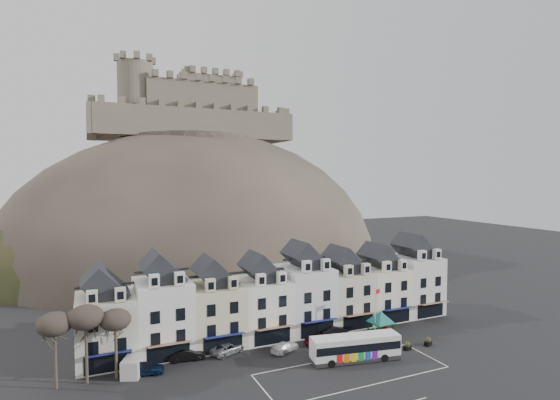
% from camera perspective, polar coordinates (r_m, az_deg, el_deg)
% --- Properties ---
extents(ground, '(300.00, 300.00, 0.00)m').
position_cam_1_polar(ground, '(52.90, 8.22, -22.11)').
color(ground, black).
rests_on(ground, ground).
extents(coach_bay_markings, '(22.00, 7.50, 0.01)m').
position_cam_1_polar(coach_bay_markings, '(54.84, 9.37, -21.17)').
color(coach_bay_markings, silver).
rests_on(coach_bay_markings, ground).
extents(townhouse_terrace, '(54.40, 9.35, 11.80)m').
position_cam_1_polar(townhouse_terrace, '(64.32, 0.57, -12.40)').
color(townhouse_terrace, beige).
rests_on(townhouse_terrace, ground).
extents(castle_hill, '(100.00, 76.00, 68.00)m').
position_cam_1_polar(castle_hill, '(114.79, -10.14, -8.16)').
color(castle_hill, '#312D26').
rests_on(castle_hill, ground).
extents(castle, '(50.20, 22.20, 22.00)m').
position_cam_1_polar(castle, '(120.49, -11.50, 11.53)').
color(castle, '#6B6052').
rests_on(castle, ground).
extents(tree_left_far, '(3.61, 3.61, 8.24)m').
position_cam_1_polar(tree_left_far, '(53.29, -27.38, -14.28)').
color(tree_left_far, '#372E23').
rests_on(tree_left_far, ground).
extents(tree_left_mid, '(3.78, 3.78, 8.64)m').
position_cam_1_polar(tree_left_mid, '(53.09, -24.06, -13.88)').
color(tree_left_mid, '#372E23').
rests_on(tree_left_mid, ground).
extents(tree_left_near, '(3.43, 3.43, 7.84)m').
position_cam_1_polar(tree_left_near, '(53.37, -20.71, -14.49)').
color(tree_left_near, '#372E23').
rests_on(tree_left_near, ground).
extents(bus, '(11.32, 4.47, 3.12)m').
position_cam_1_polar(bus, '(56.92, 9.80, -18.35)').
color(bus, '#262628').
rests_on(bus, ground).
extents(bus_shelter, '(5.89, 5.89, 3.75)m').
position_cam_1_polar(bus_shelter, '(64.43, 13.02, -14.67)').
color(bus_shelter, black).
rests_on(bus_shelter, ground).
extents(red_buoy, '(1.45, 1.45, 1.79)m').
position_cam_1_polar(red_buoy, '(64.71, 13.70, -16.46)').
color(red_buoy, black).
rests_on(red_buoy, ground).
extents(flagpole, '(1.00, 0.36, 7.19)m').
position_cam_1_polar(flagpole, '(63.18, 12.38, -13.89)').
color(flagpole, silver).
rests_on(flagpole, ground).
extents(white_van, '(3.47, 4.84, 2.03)m').
position_cam_1_polar(white_van, '(55.97, -18.45, -19.64)').
color(white_van, silver).
rests_on(white_van, ground).
extents(planter_west, '(1.15, 0.75, 1.07)m').
position_cam_1_polar(planter_west, '(61.90, 16.30, -17.83)').
color(planter_west, black).
rests_on(planter_west, ground).
extents(planter_east, '(1.27, 0.94, 1.14)m').
position_cam_1_polar(planter_east, '(64.06, 18.77, -17.10)').
color(planter_east, black).
rests_on(planter_east, ground).
extents(car_navy, '(4.55, 2.63, 1.46)m').
position_cam_1_polar(car_navy, '(55.29, -17.25, -20.23)').
color(car_navy, '#0C1B3F').
rests_on(car_navy, ground).
extents(car_black, '(4.48, 2.01, 1.43)m').
position_cam_1_polar(car_black, '(57.76, -12.06, -19.13)').
color(car_black, black).
rests_on(car_black, ground).
extents(car_silver, '(5.08, 3.81, 1.30)m').
position_cam_1_polar(car_silver, '(58.99, -6.84, -18.66)').
color(car_silver, '#9A9CA1').
rests_on(car_silver, ground).
extents(car_white, '(4.59, 3.30, 1.23)m').
position_cam_1_polar(car_white, '(59.11, 0.65, -18.62)').
color(car_white, white).
rests_on(car_white, ground).
extents(car_maroon, '(4.46, 2.06, 1.48)m').
position_cam_1_polar(car_maroon, '(61.41, 5.33, -17.66)').
color(car_maroon, '#620515').
rests_on(car_maroon, ground).
extents(car_charcoal, '(4.06, 1.43, 1.34)m').
position_cam_1_polar(car_charcoal, '(65.00, 6.99, -16.54)').
color(car_charcoal, black).
rests_on(car_charcoal, ground).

